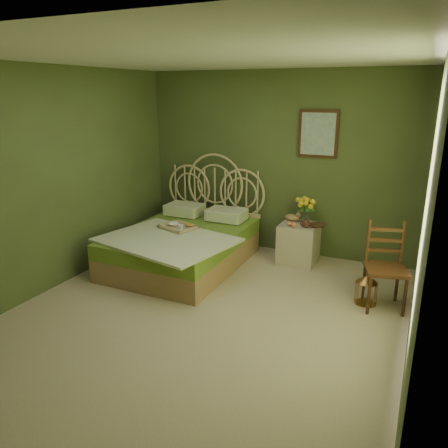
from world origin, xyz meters
The scene contains 14 objects.
floor centered at (0.00, 0.00, 0.00)m, with size 4.50×4.50×0.00m, color #CBB392.
ceiling centered at (0.00, 0.00, 2.60)m, with size 4.50×4.50×0.00m, color silver.
wall_back centered at (0.00, 2.25, 1.30)m, with size 4.00×4.00×0.00m, color #546535.
wall_left centered at (-2.00, 0.00, 1.30)m, with size 4.50×4.50×0.00m, color #546535.
wall_right centered at (2.00, 0.00, 1.30)m, with size 4.50×4.50×0.00m, color #546535.
wall_art centered at (0.58, 2.22, 1.75)m, with size 0.54×0.04×0.64m.
bed centered at (-0.93, 1.15, 0.31)m, with size 1.79×2.26×1.40m.
nightstand centered at (0.49, 1.89, 0.35)m, with size 0.50×0.50×0.98m.
chair centered at (1.70, 1.03, 0.53)m, with size 0.53×0.53×0.96m.
birdcage centered at (1.52, 0.96, 0.17)m, with size 0.23×0.23×0.35m.
book_lower centered at (0.66, 1.89, 0.57)m, with size 0.16×0.22×0.02m, color #381E0F.
book_upper centered at (0.66, 1.89, 0.59)m, with size 0.17×0.23×0.02m, color #472819.
cereal_bowl centered at (-1.08, 1.12, 0.56)m, with size 0.15×0.15×0.04m, color white.
coffee_cup centered at (-0.90, 1.01, 0.57)m, with size 0.07×0.07×0.07m, color white.
Camera 1 is at (1.96, -3.76, 2.30)m, focal length 35.00 mm.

